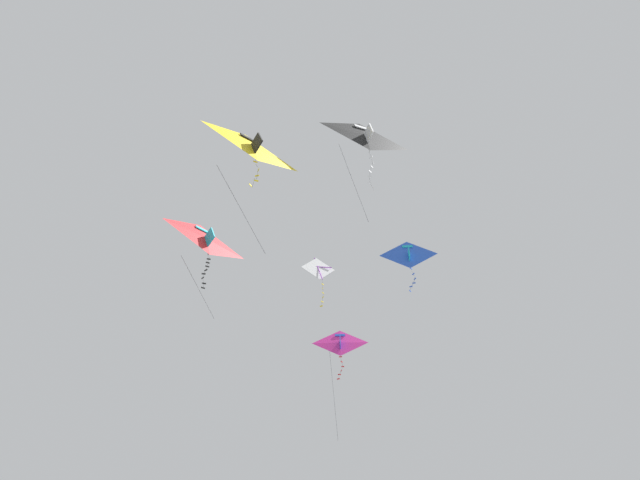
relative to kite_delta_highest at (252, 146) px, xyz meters
The scene contains 6 objects.
kite_delta_highest is the anchor object (origin of this frame).
kite_delta_far_centre 15.41m from the kite_delta_highest, 38.11° to the left, with size 2.20×1.92×6.48m.
kite_delta_mid_left 6.25m from the kite_delta_highest, 12.73° to the right, with size 3.35×1.68×5.41m.
kite_delta_near_left 5.57m from the kite_delta_highest, 80.55° to the left, with size 3.25×1.49×4.61m.
kite_delta_low_drifter 12.24m from the kite_delta_highest, 13.99° to the left, with size 1.90×1.68×3.28m.
kite_diamond_near_right 12.95m from the kite_delta_highest, 40.98° to the left, with size 1.93×1.10×4.09m.
Camera 1 is at (-12.79, -20.46, 12.21)m, focal length 32.63 mm.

